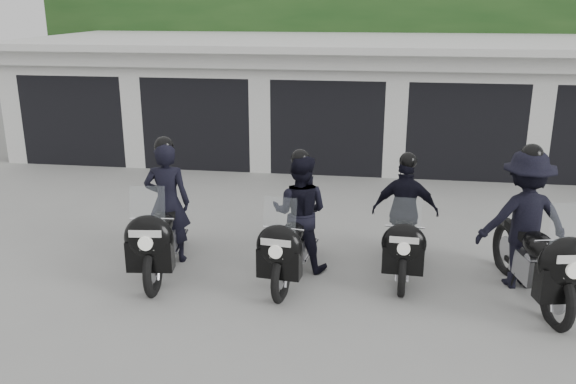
# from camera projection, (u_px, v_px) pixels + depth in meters

# --- Properties ---
(ground) EXTENTS (80.00, 80.00, 0.00)m
(ground) POSITION_uv_depth(u_px,v_px,m) (294.00, 273.00, 9.13)
(ground) COLOR gray
(ground) RESTS_ON ground
(garage_block) EXTENTS (16.40, 6.80, 2.96)m
(garage_block) POSITION_uv_depth(u_px,v_px,m) (335.00, 98.00, 16.31)
(garage_block) COLOR silver
(garage_block) RESTS_ON ground
(background_vegetation) EXTENTS (20.00, 3.90, 5.80)m
(background_vegetation) POSITION_uv_depth(u_px,v_px,m) (358.00, 36.00, 20.44)
(background_vegetation) COLOR #193B15
(background_vegetation) RESTS_ON ground
(police_bike_a) EXTENTS (0.87, 2.34, 2.04)m
(police_bike_a) POSITION_uv_depth(u_px,v_px,m) (163.00, 218.00, 9.03)
(police_bike_a) COLOR black
(police_bike_a) RESTS_ON ground
(police_bike_b) EXTENTS (0.94, 2.19, 1.91)m
(police_bike_b) POSITION_uv_depth(u_px,v_px,m) (297.00, 222.00, 8.89)
(police_bike_b) COLOR black
(police_bike_b) RESTS_ON ground
(police_bike_c) EXTENTS (1.02, 2.10, 1.83)m
(police_bike_c) POSITION_uv_depth(u_px,v_px,m) (405.00, 220.00, 9.06)
(police_bike_c) COLOR black
(police_bike_c) RESTS_ON ground
(police_bike_d) EXTENTS (1.38, 2.42, 2.13)m
(police_bike_d) POSITION_uv_depth(u_px,v_px,m) (529.00, 230.00, 8.31)
(police_bike_d) COLOR black
(police_bike_d) RESTS_ON ground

